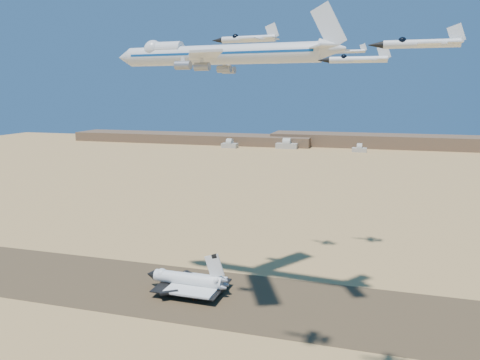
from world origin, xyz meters
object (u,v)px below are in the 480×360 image
(crew_c, at_px, (196,298))
(chase_jet_c, at_px, (419,43))
(chase_jet_a, at_px, (247,39))
(shuttle, at_px, (188,281))
(carrier_747, at_px, (213,55))
(chase_jet_e, at_px, (295,56))
(chase_jet_b, at_px, (356,59))
(chase_jet_f, at_px, (349,51))
(crew_a, at_px, (200,298))
(crew_b, at_px, (194,299))

(crew_c, height_order, chase_jet_c, chase_jet_c)
(chase_jet_a, bearing_deg, shuttle, 130.93)
(carrier_747, height_order, chase_jet_e, carrier_747)
(chase_jet_b, relative_size, chase_jet_f, 0.90)
(chase_jet_b, bearing_deg, crew_a, 135.00)
(chase_jet_b, distance_m, chase_jet_f, 117.32)
(carrier_747, relative_size, chase_jet_e, 6.14)
(crew_c, bearing_deg, crew_b, 41.16)
(shuttle, height_order, crew_b, shuttle)
(carrier_747, height_order, chase_jet_c, carrier_747)
(crew_a, bearing_deg, chase_jet_c, -136.50)
(carrier_747, height_order, chase_jet_f, carrier_747)
(crew_b, height_order, chase_jet_e, chase_jet_e)
(crew_b, bearing_deg, chase_jet_c, -137.74)
(chase_jet_c, bearing_deg, chase_jet_f, 99.05)
(crew_b, relative_size, crew_c, 0.92)
(crew_b, bearing_deg, carrier_747, -85.31)
(crew_c, relative_size, chase_jet_f, 0.11)
(chase_jet_a, bearing_deg, crew_a, 128.27)
(shuttle, xyz_separation_m, crew_c, (6.46, -6.99, -3.72))
(chase_jet_e, bearing_deg, chase_jet_b, -59.24)
(crew_b, distance_m, chase_jet_a, 109.68)
(crew_a, relative_size, chase_jet_a, 0.11)
(shuttle, relative_size, crew_a, 19.73)
(chase_jet_c, relative_size, chase_jet_f, 0.94)
(carrier_747, bearing_deg, chase_jet_c, -43.88)
(carrier_747, xyz_separation_m, crew_a, (-6.26, 0.21, -91.88))
(crew_b, relative_size, chase_jet_a, 0.10)
(carrier_747, xyz_separation_m, chase_jet_f, (42.90, 60.77, 4.87))
(crew_c, xyz_separation_m, chase_jet_a, (34.11, -49.88, 91.34))
(shuttle, distance_m, carrier_747, 89.44)
(crew_a, xyz_separation_m, chase_jet_e, (26.71, 49.27, 94.35))
(carrier_747, height_order, chase_jet_b, carrier_747)
(crew_c, bearing_deg, shuttle, -29.30)
(crew_a, bearing_deg, carrier_747, -92.39)
(chase_jet_c, distance_m, chase_jet_e, 128.22)
(carrier_747, distance_m, crew_b, 92.31)
(chase_jet_b, bearing_deg, chase_jet_f, 93.29)
(crew_a, xyz_separation_m, chase_jet_f, (49.16, 60.56, 96.75))
(crew_a, xyz_separation_m, chase_jet_b, (58.00, -55.93, 85.99))
(crew_b, distance_m, chase_jet_e, 110.91)
(chase_jet_e, height_order, chase_jet_f, chase_jet_f)
(crew_a, bearing_deg, chase_jet_f, -39.53)
(carrier_747, bearing_deg, shuttle, 160.91)
(crew_a, relative_size, chase_jet_b, 0.12)
(crew_a, distance_m, crew_c, 1.61)
(chase_jet_e, distance_m, chase_jet_f, 25.25)
(shuttle, distance_m, chase_jet_b, 122.13)
(chase_jet_a, bearing_deg, chase_jet_e, 98.94)
(chase_jet_a, xyz_separation_m, chase_jet_f, (16.32, 111.45, 5.38))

